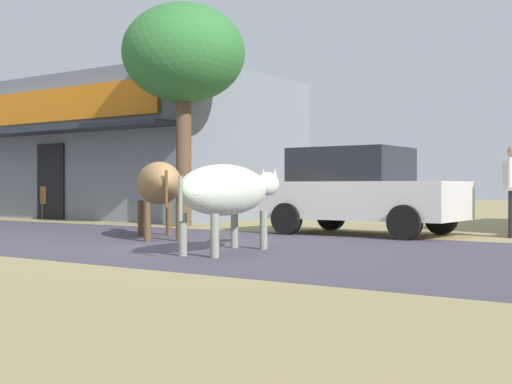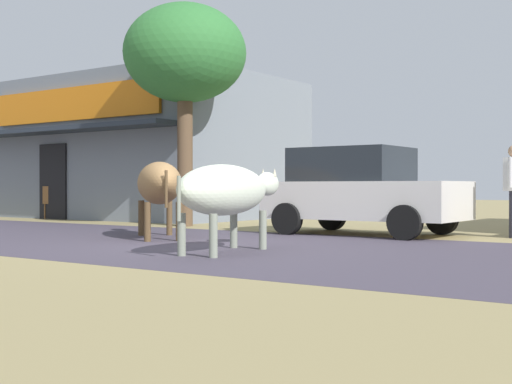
# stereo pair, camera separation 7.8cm
# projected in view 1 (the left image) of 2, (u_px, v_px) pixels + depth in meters

# --- Properties ---
(ground) EXTENTS (80.00, 80.00, 0.00)m
(ground) POSITION_uv_depth(u_px,v_px,m) (207.00, 244.00, 10.88)
(ground) COLOR #978758
(asphalt_road) EXTENTS (72.00, 5.94, 0.00)m
(asphalt_road) POSITION_uv_depth(u_px,v_px,m) (207.00, 244.00, 10.88)
(asphalt_road) COLOR #463F4C
(asphalt_road) RESTS_ON ground
(storefront_left_cafe) EXTENTS (8.03, 6.77, 4.04)m
(storefront_left_cafe) POSITION_uv_depth(u_px,v_px,m) (147.00, 150.00, 21.29)
(storefront_left_cafe) COLOR slate
(storefront_left_cafe) RESTS_ON ground
(roadside_tree) EXTENTS (2.81, 2.81, 5.09)m
(roadside_tree) POSITION_uv_depth(u_px,v_px,m) (184.00, 55.00, 15.93)
(roadside_tree) COLOR brown
(roadside_tree) RESTS_ON ground
(parked_hatchback_car) EXTENTS (3.66, 1.92, 1.64)m
(parked_hatchback_car) POSITION_uv_depth(u_px,v_px,m) (360.00, 190.00, 13.17)
(parked_hatchback_car) COLOR silver
(parked_hatchback_car) RESTS_ON ground
(cow_near_brown) EXTENTS (2.39, 2.20, 1.34)m
(cow_near_brown) POSITION_uv_depth(u_px,v_px,m) (158.00, 184.00, 12.23)
(cow_near_brown) COLOR olive
(cow_near_brown) RESTS_ON ground
(cow_far_dark) EXTENTS (0.94, 2.69, 1.21)m
(cow_far_dark) POSITION_uv_depth(u_px,v_px,m) (228.00, 191.00, 9.58)
(cow_far_dark) COLOR silver
(cow_far_dark) RESTS_ON ground
(cafe_chair_near_tree) EXTENTS (0.57, 0.57, 0.92)m
(cafe_chair_near_tree) POSITION_uv_depth(u_px,v_px,m) (50.00, 201.00, 19.57)
(cafe_chair_near_tree) COLOR brown
(cafe_chair_near_tree) RESTS_ON ground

